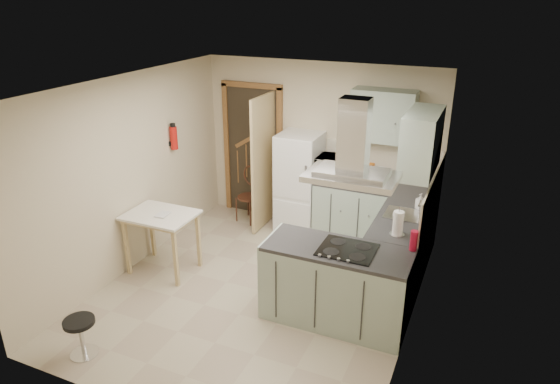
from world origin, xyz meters
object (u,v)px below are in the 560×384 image
at_px(drop_leaf_table, 163,242).
at_px(stool, 82,337).
at_px(microwave, 331,167).
at_px(bentwood_chair, 249,197).
at_px(extractor_hood, 352,177).
at_px(fridge, 299,183).
at_px(peninsula, 336,285).

bearing_deg(drop_leaf_table, stool, -82.81).
xyz_separation_m(stool, microwave, (1.40, 3.56, 0.85)).
bearing_deg(bentwood_chair, stool, -78.59).
bearing_deg(drop_leaf_table, extractor_hood, -3.30).
distance_m(fridge, stool, 3.71).
height_order(peninsula, microwave, microwave).
xyz_separation_m(extractor_hood, stool, (-2.25, -1.57, -1.51)).
relative_size(drop_leaf_table, microwave, 1.47).
bearing_deg(bentwood_chair, extractor_hood, -28.61).
relative_size(peninsula, microwave, 2.65).
distance_m(fridge, extractor_hood, 2.57).
relative_size(extractor_hood, drop_leaf_table, 1.05).
bearing_deg(drop_leaf_table, microwave, 48.59).
relative_size(stool, microwave, 0.71).
xyz_separation_m(bentwood_chair, stool, (-0.11, -3.48, -0.19)).
height_order(fridge, drop_leaf_table, fridge).
bearing_deg(extractor_hood, drop_leaf_table, 177.02).
bearing_deg(fridge, stool, -104.65).
xyz_separation_m(peninsula, microwave, (-0.75, 2.00, 0.61)).
bearing_deg(peninsula, fridge, 121.74).
distance_m(peninsula, extractor_hood, 1.27).
xyz_separation_m(drop_leaf_table, microwave, (1.63, 1.87, 0.66)).
bearing_deg(fridge, microwave, 1.90).
distance_m(extractor_hood, microwave, 2.27).
bearing_deg(drop_leaf_table, fridge, 57.82).
bearing_deg(peninsula, stool, -143.94).
xyz_separation_m(extractor_hood, microwave, (-0.85, 2.00, -0.66)).
bearing_deg(microwave, bentwood_chair, 173.84).
height_order(stool, microwave, microwave).
distance_m(drop_leaf_table, microwave, 2.56).
height_order(extractor_hood, microwave, extractor_hood).
bearing_deg(stool, microwave, 68.49).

